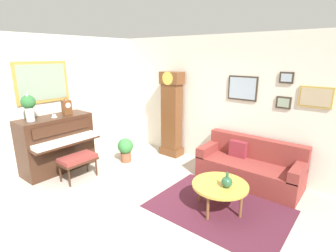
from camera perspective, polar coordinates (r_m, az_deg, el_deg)
ground_plane at (r=4.53m, az=-7.43°, el=-17.23°), size 6.40×6.00×0.10m
wall_left at (r=6.07m, az=-25.34°, el=4.73°), size 0.13×4.90×2.80m
wall_back at (r=5.80m, az=9.52°, el=5.51°), size 5.30×0.13×2.80m
area_rug at (r=4.42m, az=11.19°, el=-17.50°), size 2.10×1.50×0.01m
piano at (r=5.91m, az=-23.36°, el=-3.54°), size 0.87×1.44×1.17m
piano_bench at (r=5.39m, az=-19.40°, el=-7.04°), size 0.42×0.70×0.48m
grandfather_clock at (r=6.15m, az=0.81°, el=2.12°), size 0.52×0.34×2.03m
couch at (r=5.26m, az=17.65°, el=-8.55°), size 1.90×0.80×0.84m
coffee_table at (r=4.22m, az=11.47°, el=-12.84°), size 0.88×0.88×0.44m
mantel_clock at (r=5.87m, az=-21.56°, el=4.07°), size 0.13×0.18×0.38m
flower_vase at (r=5.52m, az=-28.52°, el=4.11°), size 0.26×0.26×0.58m
teacup at (r=5.70m, az=-23.93°, el=1.99°), size 0.12×0.12×0.06m
green_jug at (r=4.10m, az=12.91°, el=-11.99°), size 0.17×0.17×0.24m
potted_plant at (r=6.00m, az=-9.41°, el=-4.88°), size 0.36×0.36×0.56m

